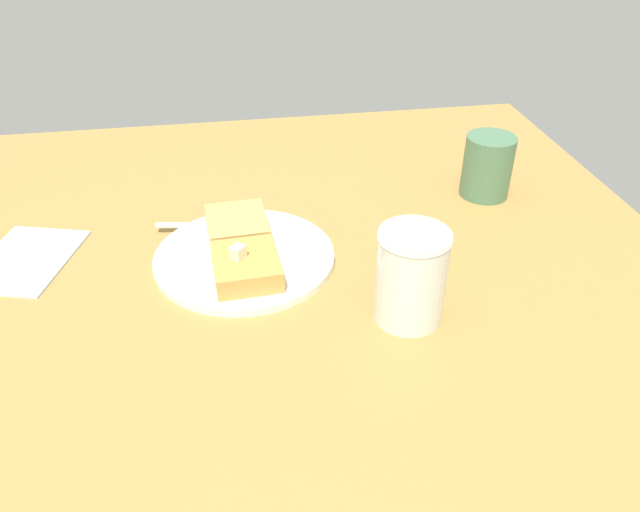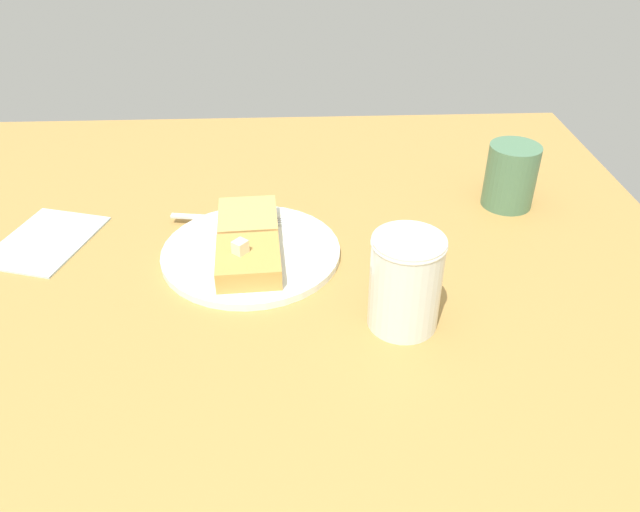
{
  "view_description": "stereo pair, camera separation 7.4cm",
  "coord_description": "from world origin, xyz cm",
  "px_view_note": "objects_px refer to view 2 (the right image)",
  "views": [
    {
      "loc": [
        -58.41,
        1.4,
        47.75
      ],
      "look_at": [
        2.04,
        -8.73,
        6.36
      ],
      "focal_mm": 35.0,
      "sensor_mm": 36.0,
      "label": 1
    },
    {
      "loc": [
        -59.19,
        -5.95,
        47.75
      ],
      "look_at": [
        2.04,
        -8.73,
        6.36
      ],
      "focal_mm": 35.0,
      "sensor_mm": 36.0,
      "label": 2
    }
  ],
  "objects_px": {
    "plate": "(249,252)",
    "coffee_mug": "(510,175)",
    "syrup_jar": "(405,286)",
    "fork": "(234,219)",
    "napkin": "(46,241)"
  },
  "relations": [
    {
      "from": "plate",
      "to": "napkin",
      "type": "bearing_deg",
      "value": 80.48
    },
    {
      "from": "fork",
      "to": "syrup_jar",
      "type": "distance_m",
      "value": 0.3
    },
    {
      "from": "syrup_jar",
      "to": "napkin",
      "type": "height_order",
      "value": "syrup_jar"
    },
    {
      "from": "fork",
      "to": "syrup_jar",
      "type": "relative_size",
      "value": 1.44
    },
    {
      "from": "plate",
      "to": "coffee_mug",
      "type": "relative_size",
      "value": 2.24
    },
    {
      "from": "fork",
      "to": "napkin",
      "type": "xyz_separation_m",
      "value": [
        -0.03,
        0.25,
        -0.01
      ]
    },
    {
      "from": "plate",
      "to": "napkin",
      "type": "xyz_separation_m",
      "value": [
        0.05,
        0.28,
        -0.0
      ]
    },
    {
      "from": "plate",
      "to": "coffee_mug",
      "type": "height_order",
      "value": "coffee_mug"
    },
    {
      "from": "plate",
      "to": "syrup_jar",
      "type": "height_order",
      "value": "syrup_jar"
    },
    {
      "from": "plate",
      "to": "syrup_jar",
      "type": "distance_m",
      "value": 0.23
    },
    {
      "from": "syrup_jar",
      "to": "napkin",
      "type": "xyz_separation_m",
      "value": [
        0.19,
        0.46,
        -0.05
      ]
    },
    {
      "from": "plate",
      "to": "coffee_mug",
      "type": "distance_m",
      "value": 0.4
    },
    {
      "from": "syrup_jar",
      "to": "coffee_mug",
      "type": "distance_m",
      "value": 0.33
    },
    {
      "from": "plate",
      "to": "fork",
      "type": "bearing_deg",
      "value": 18.21
    },
    {
      "from": "fork",
      "to": "syrup_jar",
      "type": "bearing_deg",
      "value": -136.98
    }
  ]
}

